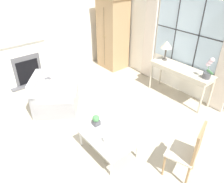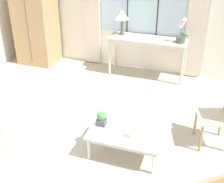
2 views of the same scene
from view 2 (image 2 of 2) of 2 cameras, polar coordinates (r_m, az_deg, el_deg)
ground_plane at (r=4.51m, az=-4.70°, el=-10.93°), size 14.00×14.00×0.00m
wall_back_windowed at (r=6.51m, az=5.70°, el=15.61°), size 7.20×0.14×2.80m
armoire at (r=7.10m, az=-13.90°, el=13.44°), size 0.88×0.72×2.14m
console_table at (r=6.35m, az=6.56°, el=8.88°), size 1.56×0.49×0.81m
table_lamp at (r=6.41m, az=1.81°, el=13.75°), size 0.29×0.29×0.50m
potted_orchid at (r=6.15m, az=12.57°, el=10.40°), size 0.22×0.17×0.49m
armchair_upholstered at (r=4.93m, az=-18.23°, el=-4.56°), size 1.22×1.24×0.86m
side_chair_wooden at (r=4.59m, az=19.57°, el=-3.18°), size 0.55×0.55×1.03m
coffee_table at (r=4.29m, az=2.75°, el=-7.49°), size 0.99×0.70×0.38m
potted_plant_small at (r=4.30m, az=-1.90°, el=-4.91°), size 0.13×0.13×0.21m
pillar_candle at (r=4.09m, az=3.83°, el=-7.63°), size 0.12×0.12×0.16m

